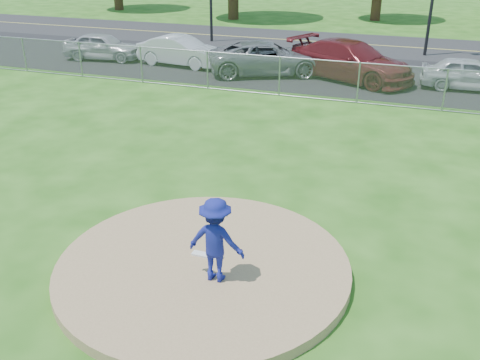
{
  "coord_description": "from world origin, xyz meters",
  "views": [
    {
      "loc": [
        3.46,
        -7.58,
        5.67
      ],
      "look_at": [
        0.0,
        2.0,
        1.0
      ],
      "focal_mm": 40.0,
      "sensor_mm": 36.0,
      "label": 1
    }
  ],
  "objects_px": {
    "traffic_cone": "(197,62)",
    "parked_car_silver": "(103,46)",
    "parked_car_pearl": "(469,74)",
    "parked_car_white": "(181,51)",
    "parked_car_gray": "(267,58)",
    "pitcher": "(216,240)",
    "parked_car_darkred": "(351,61)"
  },
  "relations": [
    {
      "from": "pitcher",
      "to": "parked_car_darkred",
      "type": "distance_m",
      "value": 15.82
    },
    {
      "from": "traffic_cone",
      "to": "parked_car_darkred",
      "type": "xyz_separation_m",
      "value": [
        6.97,
        0.45,
        0.47
      ]
    },
    {
      "from": "parked_car_gray",
      "to": "parked_car_pearl",
      "type": "relative_size",
      "value": 1.38
    },
    {
      "from": "traffic_cone",
      "to": "parked_car_gray",
      "type": "xyz_separation_m",
      "value": [
        3.33,
        0.22,
        0.37
      ]
    },
    {
      "from": "pitcher",
      "to": "traffic_cone",
      "type": "relative_size",
      "value": 2.22
    },
    {
      "from": "traffic_cone",
      "to": "parked_car_white",
      "type": "xyz_separation_m",
      "value": [
        -1.06,
        0.52,
        0.34
      ]
    },
    {
      "from": "traffic_cone",
      "to": "parked_car_pearl",
      "type": "relative_size",
      "value": 0.19
    },
    {
      "from": "parked_car_darkred",
      "to": "parked_car_pearl",
      "type": "xyz_separation_m",
      "value": [
        4.74,
        -0.01,
        -0.18
      ]
    },
    {
      "from": "parked_car_white",
      "to": "parked_car_pearl",
      "type": "height_order",
      "value": "parked_car_white"
    },
    {
      "from": "parked_car_pearl",
      "to": "parked_car_silver",
      "type": "bearing_deg",
      "value": 87.58
    },
    {
      "from": "parked_car_gray",
      "to": "parked_car_pearl",
      "type": "distance_m",
      "value": 8.38
    },
    {
      "from": "traffic_cone",
      "to": "parked_car_gray",
      "type": "height_order",
      "value": "parked_car_gray"
    },
    {
      "from": "traffic_cone",
      "to": "parked_car_pearl",
      "type": "bearing_deg",
      "value": 2.15
    },
    {
      "from": "parked_car_darkred",
      "to": "parked_car_gray",
      "type": "bearing_deg",
      "value": 118.05
    },
    {
      "from": "parked_car_white",
      "to": "parked_car_gray",
      "type": "xyz_separation_m",
      "value": [
        4.39,
        -0.3,
        0.03
      ]
    },
    {
      "from": "pitcher",
      "to": "parked_car_pearl",
      "type": "xyz_separation_m",
      "value": [
        4.48,
        15.81,
        -0.32
      ]
    },
    {
      "from": "pitcher",
      "to": "parked_car_white",
      "type": "xyz_separation_m",
      "value": [
        -8.29,
        15.89,
        -0.27
      ]
    },
    {
      "from": "pitcher",
      "to": "parked_car_darkred",
      "type": "xyz_separation_m",
      "value": [
        -0.26,
        15.82,
        -0.15
      ]
    },
    {
      "from": "parked_car_white",
      "to": "parked_car_gray",
      "type": "height_order",
      "value": "parked_car_gray"
    },
    {
      "from": "parked_car_silver",
      "to": "parked_car_white",
      "type": "xyz_separation_m",
      "value": [
        4.21,
        0.12,
        0.03
      ]
    },
    {
      "from": "parked_car_gray",
      "to": "parked_car_darkred",
      "type": "xyz_separation_m",
      "value": [
        3.64,
        0.23,
        0.1
      ]
    },
    {
      "from": "traffic_cone",
      "to": "parked_car_darkred",
      "type": "bearing_deg",
      "value": 3.7
    },
    {
      "from": "parked_car_silver",
      "to": "parked_car_darkred",
      "type": "distance_m",
      "value": 12.24
    },
    {
      "from": "parked_car_gray",
      "to": "parked_car_pearl",
      "type": "bearing_deg",
      "value": -113.35
    },
    {
      "from": "traffic_cone",
      "to": "pitcher",
      "type": "bearing_deg",
      "value": -64.8
    },
    {
      "from": "pitcher",
      "to": "parked_car_pearl",
      "type": "distance_m",
      "value": 16.43
    },
    {
      "from": "parked_car_pearl",
      "to": "parked_car_darkred",
      "type": "bearing_deg",
      "value": 87.29
    },
    {
      "from": "parked_car_silver",
      "to": "parked_car_pearl",
      "type": "xyz_separation_m",
      "value": [
        16.98,
        0.04,
        -0.02
      ]
    },
    {
      "from": "parked_car_white",
      "to": "parked_car_pearl",
      "type": "relative_size",
      "value": 1.11
    },
    {
      "from": "parked_car_white",
      "to": "parked_car_pearl",
      "type": "xyz_separation_m",
      "value": [
        12.77,
        -0.08,
        -0.05
      ]
    },
    {
      "from": "parked_car_silver",
      "to": "parked_car_pearl",
      "type": "height_order",
      "value": "parked_car_silver"
    },
    {
      "from": "traffic_cone",
      "to": "parked_car_silver",
      "type": "height_order",
      "value": "parked_car_silver"
    }
  ]
}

